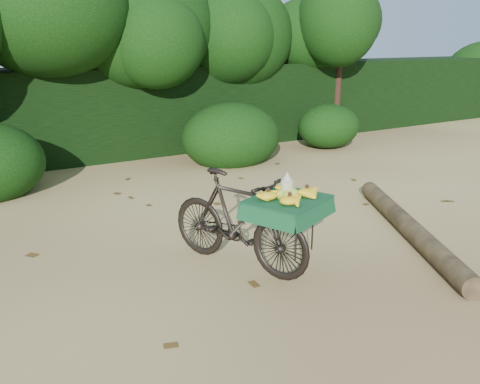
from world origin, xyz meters
TOP-DOWN VIEW (x-y plane):
  - ground at (0.00, 0.00)m, footprint 80.00×80.00m
  - vendor_bicycle at (-0.88, 0.03)m, footprint 1.25×1.89m
  - fallen_log at (1.38, -0.29)m, footprint 1.76×3.02m
  - hedge_backdrop at (0.00, 6.30)m, footprint 26.00×1.80m
  - tree_row at (-0.65, 5.50)m, footprint 14.50×2.00m
  - bush_clumps at (0.50, 4.30)m, footprint 8.80×1.70m
  - leaf_litter at (0.00, 0.65)m, footprint 7.00×7.30m

SIDE VIEW (x-z plane):
  - ground at x=0.00m, z-range 0.00..0.00m
  - leaf_litter at x=0.00m, z-range 0.00..0.01m
  - fallen_log at x=1.38m, z-range 0.00..0.24m
  - bush_clumps at x=0.50m, z-range 0.00..0.90m
  - vendor_bicycle at x=-0.88m, z-range 0.01..1.06m
  - hedge_backdrop at x=0.00m, z-range 0.00..1.80m
  - tree_row at x=-0.65m, z-range 0.00..4.00m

